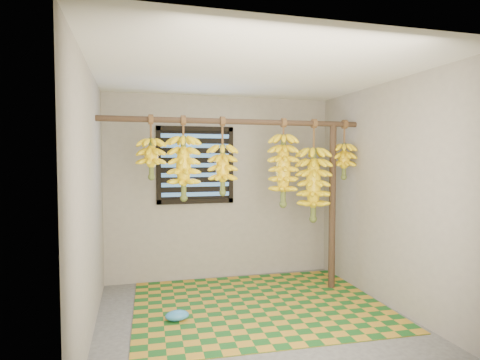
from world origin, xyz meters
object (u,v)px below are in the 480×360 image
object	(u,v)px
banana_bunch_f	(344,161)
plastic_bag	(177,315)
woven_mat	(259,304)
banana_bunch_e	(313,185)
banana_bunch_b	(184,168)
banana_bunch_d	(283,170)
banana_bunch_c	(223,169)
banana_bunch_a	(151,158)
support_post	(332,207)

from	to	relation	value
banana_bunch_f	plastic_bag	bearing A→B (deg)	-165.61
woven_mat	banana_bunch_e	world-z (taller)	banana_bunch_e
banana_bunch_b	banana_bunch_d	distance (m)	1.16
banana_bunch_c	banana_bunch_e	bearing A→B (deg)	0.00
woven_mat	banana_bunch_a	size ratio (longest dim) A/B	3.85
support_post	banana_bunch_d	xyz separation A→B (m)	(-0.64, -0.00, 0.45)
banana_bunch_d	woven_mat	bearing A→B (deg)	-141.14
banana_bunch_a	banana_bunch_b	size ratio (longest dim) A/B	0.75
banana_bunch_d	banana_bunch_f	size ratio (longest dim) A/B	1.44
banana_bunch_f	banana_bunch_d	bearing A→B (deg)	-180.00
banana_bunch_d	banana_bunch_f	bearing A→B (deg)	0.00
plastic_bag	banana_bunch_d	world-z (taller)	banana_bunch_d
support_post	woven_mat	xyz separation A→B (m)	(-1.03, -0.32, -0.99)
banana_bunch_f	banana_bunch_e	bearing A→B (deg)	180.00
woven_mat	banana_bunch_e	size ratio (longest dim) A/B	2.17
banana_bunch_e	banana_bunch_c	bearing A→B (deg)	-180.00
banana_bunch_b	banana_bunch_f	bearing A→B (deg)	-0.00
banana_bunch_c	banana_bunch_f	world-z (taller)	same
plastic_bag	banana_bunch_b	xyz separation A→B (m)	(0.14, 0.54, 1.42)
support_post	banana_bunch_d	world-z (taller)	banana_bunch_d
banana_bunch_a	banana_bunch_b	xyz separation A→B (m)	(0.34, 0.00, -0.11)
banana_bunch_a	banana_bunch_d	world-z (taller)	same
support_post	banana_bunch_b	world-z (taller)	banana_bunch_b
woven_mat	banana_bunch_b	size ratio (longest dim) A/B	2.87
banana_bunch_d	banana_bunch_e	distance (m)	0.42
banana_bunch_a	banana_bunch_f	xyz separation A→B (m)	(2.29, 0.00, -0.03)
banana_bunch_d	support_post	bearing A→B (deg)	0.00
banana_bunch_a	banana_bunch_f	bearing A→B (deg)	0.00
banana_bunch_b	banana_bunch_f	distance (m)	1.95
support_post	plastic_bag	xyz separation A→B (m)	(-1.94, -0.54, -0.94)
plastic_bag	banana_bunch_a	size ratio (longest dim) A/B	0.35
support_post	banana_bunch_a	bearing A→B (deg)	180.00
banana_bunch_b	banana_bunch_d	size ratio (longest dim) A/B	0.90
banana_bunch_a	banana_bunch_b	bearing A→B (deg)	0.00
banana_bunch_d	banana_bunch_f	xyz separation A→B (m)	(0.79, 0.00, 0.11)
support_post	banana_bunch_a	distance (m)	2.22
plastic_bag	banana_bunch_f	world-z (taller)	banana_bunch_f
banana_bunch_a	woven_mat	bearing A→B (deg)	-16.15
banana_bunch_b	banana_bunch_f	world-z (taller)	same
plastic_bag	banana_bunch_b	size ratio (longest dim) A/B	0.26
banana_bunch_b	banana_bunch_e	distance (m)	1.56
support_post	banana_bunch_b	size ratio (longest dim) A/B	2.18
plastic_bag	banana_bunch_d	size ratio (longest dim) A/B	0.23
banana_bunch_a	banana_bunch_e	world-z (taller)	same
woven_mat	plastic_bag	world-z (taller)	plastic_bag
banana_bunch_c	banana_bunch_e	xyz separation A→B (m)	(1.11, 0.00, -0.19)
support_post	banana_bunch_a	xyz separation A→B (m)	(-2.14, 0.00, 0.59)
banana_bunch_c	banana_bunch_d	bearing A→B (deg)	0.00
plastic_bag	banana_bunch_f	size ratio (longest dim) A/B	0.33
support_post	plastic_bag	distance (m)	2.22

